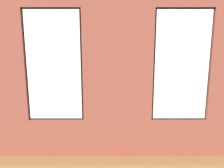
{
  "coord_description": "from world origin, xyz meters",
  "views": [
    {
      "loc": [
        0.11,
        6.41,
        2.06
      ],
      "look_at": [
        0.1,
        0.4,
        0.99
      ],
      "focal_mm": 32.0,
      "sensor_mm": 36.0,
      "label": 1
    }
  ],
  "objects_px": {
    "table_plant_small": "(116,96)",
    "papasan_chair": "(97,86)",
    "candle_jar": "(91,100)",
    "remote_black": "(104,100)",
    "cup_ceramic": "(108,100)",
    "potted_plant_corner_near_left": "(173,83)",
    "couch_by_window": "(107,126)",
    "tv_flatscreen": "(26,88)",
    "potted_plant_mid_room_small": "(134,93)",
    "potted_plant_foreground_right": "(58,82)",
    "potted_plant_by_left_couch": "(165,93)",
    "media_console": "(27,108)",
    "potted_plant_between_couches": "(167,114)",
    "coffee_table": "(104,102)",
    "couch_left": "(190,104)",
    "potted_plant_near_tv": "(30,103)"
  },
  "relations": [
    {
      "from": "table_plant_small",
      "to": "papasan_chair",
      "type": "height_order",
      "value": "papasan_chair"
    },
    {
      "from": "remote_black",
      "to": "couch_left",
      "type": "bearing_deg",
      "value": -39.08
    },
    {
      "from": "couch_by_window",
      "to": "remote_black",
      "type": "distance_m",
      "value": 1.93
    },
    {
      "from": "remote_black",
      "to": "tv_flatscreen",
      "type": "height_order",
      "value": "tv_flatscreen"
    },
    {
      "from": "papasan_chair",
      "to": "media_console",
      "type": "bearing_deg",
      "value": 51.03
    },
    {
      "from": "candle_jar",
      "to": "table_plant_small",
      "type": "relative_size",
      "value": 0.38
    },
    {
      "from": "tv_flatscreen",
      "to": "potted_plant_foreground_right",
      "type": "xyz_separation_m",
      "value": [
        -0.31,
        -2.52,
        -0.21
      ]
    },
    {
      "from": "candle_jar",
      "to": "potted_plant_near_tv",
      "type": "distance_m",
      "value": 1.88
    },
    {
      "from": "candle_jar",
      "to": "potted_plant_mid_room_small",
      "type": "relative_size",
      "value": 0.17
    },
    {
      "from": "coffee_table",
      "to": "remote_black",
      "type": "relative_size",
      "value": 8.14
    },
    {
      "from": "couch_left",
      "to": "cup_ceramic",
      "type": "distance_m",
      "value": 2.64
    },
    {
      "from": "papasan_chair",
      "to": "potted_plant_foreground_right",
      "type": "distance_m",
      "value": 1.69
    },
    {
      "from": "potted_plant_corner_near_left",
      "to": "couch_by_window",
      "type": "bearing_deg",
      "value": 56.87
    },
    {
      "from": "tv_flatscreen",
      "to": "papasan_chair",
      "type": "xyz_separation_m",
      "value": [
        -1.99,
        -2.46,
        -0.41
      ]
    },
    {
      "from": "cup_ceramic",
      "to": "tv_flatscreen",
      "type": "xyz_separation_m",
      "value": [
        2.5,
        0.14,
        0.41
      ]
    },
    {
      "from": "cup_ceramic",
      "to": "candle_jar",
      "type": "height_order",
      "value": "same"
    },
    {
      "from": "remote_black",
      "to": "potted_plant_mid_room_small",
      "type": "height_order",
      "value": "potted_plant_mid_room_small"
    },
    {
      "from": "cup_ceramic",
      "to": "remote_black",
      "type": "bearing_deg",
      "value": -46.41
    },
    {
      "from": "remote_black",
      "to": "potted_plant_corner_near_left",
      "type": "relative_size",
      "value": 0.12
    },
    {
      "from": "table_plant_small",
      "to": "tv_flatscreen",
      "type": "xyz_separation_m",
      "value": [
        2.78,
        0.38,
        0.32
      ]
    },
    {
      "from": "couch_by_window",
      "to": "remote_black",
      "type": "xyz_separation_m",
      "value": [
        0.13,
        -1.92,
        0.1
      ]
    },
    {
      "from": "couch_by_window",
      "to": "couch_left",
      "type": "bearing_deg",
      "value": -144.66
    },
    {
      "from": "table_plant_small",
      "to": "potted_plant_mid_room_small",
      "type": "distance_m",
      "value": 1.43
    },
    {
      "from": "tv_flatscreen",
      "to": "media_console",
      "type": "bearing_deg",
      "value": 90.0
    },
    {
      "from": "cup_ceramic",
      "to": "potted_plant_near_tv",
      "type": "height_order",
      "value": "potted_plant_near_tv"
    },
    {
      "from": "couch_left",
      "to": "potted_plant_mid_room_small",
      "type": "bearing_deg",
      "value": -135.67
    },
    {
      "from": "coffee_table",
      "to": "potted_plant_by_left_couch",
      "type": "distance_m",
      "value": 2.71
    },
    {
      "from": "coffee_table",
      "to": "potted_plant_foreground_right",
      "type": "bearing_deg",
      "value": -47.37
    },
    {
      "from": "candle_jar",
      "to": "tv_flatscreen",
      "type": "xyz_separation_m",
      "value": [
        1.98,
        0.14,
        0.4
      ]
    },
    {
      "from": "cup_ceramic",
      "to": "media_console",
      "type": "bearing_deg",
      "value": 3.29
    },
    {
      "from": "remote_black",
      "to": "coffee_table",
      "type": "bearing_deg",
      "value": 7.4
    },
    {
      "from": "potted_plant_foreground_right",
      "to": "potted_plant_mid_room_small",
      "type": "distance_m",
      "value": 3.34
    },
    {
      "from": "cup_ceramic",
      "to": "remote_black",
      "type": "xyz_separation_m",
      "value": [
        0.1,
        -0.11,
        -0.03
      ]
    },
    {
      "from": "cup_ceramic",
      "to": "papasan_chair",
      "type": "relative_size",
      "value": 0.08
    },
    {
      "from": "cup_ceramic",
      "to": "papasan_chair",
      "type": "xyz_separation_m",
      "value": [
        0.51,
        -2.32,
        -0.01
      ]
    },
    {
      "from": "couch_left",
      "to": "candle_jar",
      "type": "bearing_deg",
      "value": -93.95
    },
    {
      "from": "potted_plant_by_left_couch",
      "to": "media_console",
      "type": "bearing_deg",
      "value": 19.04
    },
    {
      "from": "potted_plant_corner_near_left",
      "to": "potted_plant_near_tv",
      "type": "xyz_separation_m",
      "value": [
        4.73,
        3.6,
        0.1
      ]
    },
    {
      "from": "candle_jar",
      "to": "tv_flatscreen",
      "type": "distance_m",
      "value": 2.03
    },
    {
      "from": "couch_by_window",
      "to": "potted_plant_near_tv",
      "type": "xyz_separation_m",
      "value": [
        1.97,
        -0.62,
        0.36
      ]
    },
    {
      "from": "media_console",
      "to": "potted_plant_foreground_right",
      "type": "xyz_separation_m",
      "value": [
        -0.31,
        -2.52,
        0.4
      ]
    },
    {
      "from": "candle_jar",
      "to": "remote_black",
      "type": "xyz_separation_m",
      "value": [
        -0.42,
        -0.11,
        -0.03
      ]
    },
    {
      "from": "potted_plant_between_couches",
      "to": "couch_left",
      "type": "bearing_deg",
      "value": -124.33
    },
    {
      "from": "tv_flatscreen",
      "to": "coffee_table",
      "type": "bearing_deg",
      "value": -174.04
    },
    {
      "from": "potted_plant_between_couches",
      "to": "potted_plant_by_left_couch",
      "type": "height_order",
      "value": "potted_plant_between_couches"
    },
    {
      "from": "couch_by_window",
      "to": "candle_jar",
      "type": "distance_m",
      "value": 1.9
    },
    {
      "from": "couch_by_window",
      "to": "potted_plant_near_tv",
      "type": "height_order",
      "value": "potted_plant_near_tv"
    },
    {
      "from": "candle_jar",
      "to": "potted_plant_between_couches",
      "type": "bearing_deg",
      "value": 137.52
    },
    {
      "from": "couch_by_window",
      "to": "potted_plant_between_couches",
      "type": "xyz_separation_m",
      "value": [
        -1.38,
        -0.05,
        0.25
      ]
    },
    {
      "from": "remote_black",
      "to": "potted_plant_by_left_couch",
      "type": "xyz_separation_m",
      "value": [
        -2.34,
        -1.38,
        -0.07
      ]
    }
  ]
}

